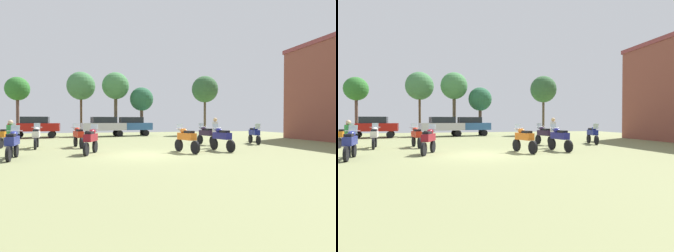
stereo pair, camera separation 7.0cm
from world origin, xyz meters
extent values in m
cube|color=olive|center=(0.00, 0.00, 0.01)|extent=(44.00, 52.00, 0.02)
cylinder|color=black|center=(-5.74, 5.56, 0.35)|extent=(0.19, 0.67, 0.66)
cylinder|color=black|center=(-5.57, 3.98, 0.35)|extent=(0.19, 0.67, 0.66)
cube|color=silver|center=(-5.65, 4.77, 0.86)|extent=(0.51, 1.38, 0.36)
ellipsoid|color=silver|center=(-5.69, 5.07, 1.14)|extent=(0.37, 0.51, 0.24)
cube|color=black|center=(-5.63, 4.54, 1.10)|extent=(0.36, 0.59, 0.12)
cube|color=silver|center=(-5.72, 5.41, 1.32)|extent=(0.37, 0.19, 0.39)
cylinder|color=#B7B7BC|center=(-5.71, 5.31, 1.26)|extent=(0.62, 0.10, 0.04)
cylinder|color=black|center=(2.11, 1.15, 0.35)|extent=(0.30, 0.66, 0.66)
cylinder|color=black|center=(2.53, -0.29, 0.35)|extent=(0.30, 0.66, 0.66)
cube|color=#C9631A|center=(2.32, 0.43, 0.86)|extent=(0.71, 1.32, 0.36)
ellipsoid|color=#C9631A|center=(2.24, 0.70, 1.14)|extent=(0.44, 0.55, 0.24)
cube|color=black|center=(2.38, 0.22, 1.10)|extent=(0.45, 0.62, 0.12)
cube|color=silver|center=(2.15, 1.01, 1.32)|extent=(0.39, 0.25, 0.39)
cylinder|color=#B7B7BC|center=(2.17, 0.92, 1.26)|extent=(0.60, 0.21, 0.04)
cylinder|color=black|center=(-5.72, 0.57, 0.33)|extent=(0.16, 0.62, 0.62)
cylinder|color=black|center=(-5.62, -0.98, 0.33)|extent=(0.16, 0.62, 0.62)
cube|color=navy|center=(-5.67, -0.21, 0.82)|extent=(0.44, 1.34, 0.36)
ellipsoid|color=navy|center=(-5.69, 0.09, 1.10)|extent=(0.35, 0.50, 0.24)
cube|color=black|center=(-5.65, -0.44, 1.06)|extent=(0.34, 0.58, 0.12)
cube|color=silver|center=(-5.71, 0.42, 1.28)|extent=(0.37, 0.17, 0.39)
cylinder|color=#B7B7BC|center=(-5.70, 0.32, 1.22)|extent=(0.62, 0.08, 0.04)
cylinder|color=black|center=(4.90, 5.35, 0.33)|extent=(0.25, 0.64, 0.63)
cylinder|color=black|center=(5.22, 3.83, 0.33)|extent=(0.25, 0.64, 0.63)
cube|color=#271A32|center=(5.06, 4.59, 0.83)|extent=(0.62, 1.36, 0.36)
ellipsoid|color=#271A32|center=(5.00, 4.88, 1.11)|extent=(0.41, 0.54, 0.24)
cube|color=black|center=(5.11, 4.36, 1.07)|extent=(0.41, 0.61, 0.12)
cube|color=silver|center=(4.93, 5.20, 1.29)|extent=(0.38, 0.22, 0.39)
cylinder|color=#B7B7BC|center=(4.95, 5.11, 1.23)|extent=(0.61, 0.16, 0.04)
cylinder|color=black|center=(-7.32, 6.67, 0.34)|extent=(0.26, 0.65, 0.64)
cylinder|color=black|center=(-7.69, 5.08, 0.34)|extent=(0.26, 0.65, 0.64)
cube|color=#C76915|center=(-7.50, 5.88, 0.84)|extent=(0.66, 1.43, 0.36)
ellipsoid|color=#C76915|center=(-7.44, 6.18, 1.12)|extent=(0.42, 0.54, 0.24)
cube|color=black|center=(-7.56, 5.64, 1.08)|extent=(0.42, 0.61, 0.12)
cube|color=silver|center=(-7.36, 6.52, 1.30)|extent=(0.38, 0.23, 0.39)
cylinder|color=#B7B7BC|center=(-7.38, 6.42, 1.24)|extent=(0.61, 0.17, 0.04)
cylinder|color=black|center=(4.29, 1.47, 0.34)|extent=(0.23, 0.66, 0.64)
cylinder|color=black|center=(4.56, -0.04, 0.34)|extent=(0.23, 0.66, 0.64)
cube|color=navy|center=(4.42, 0.71, 0.84)|extent=(0.59, 1.35, 0.36)
ellipsoid|color=navy|center=(4.37, 1.00, 1.12)|extent=(0.40, 0.53, 0.24)
cube|color=black|center=(4.47, 0.49, 1.08)|extent=(0.40, 0.60, 0.12)
cube|color=silver|center=(4.31, 1.33, 1.30)|extent=(0.38, 0.21, 0.39)
cylinder|color=#B7B7BC|center=(4.33, 1.23, 1.24)|extent=(0.62, 0.15, 0.04)
cylinder|color=black|center=(-2.26, 1.60, 0.34)|extent=(0.29, 0.65, 0.64)
cylinder|color=black|center=(-2.66, 0.19, 0.34)|extent=(0.29, 0.65, 0.64)
cube|color=maroon|center=(-2.46, 0.89, 0.84)|extent=(0.68, 1.30, 0.36)
ellipsoid|color=maroon|center=(-2.39, 1.16, 1.12)|extent=(0.44, 0.55, 0.24)
cube|color=black|center=(-2.52, 0.68, 1.08)|extent=(0.44, 0.62, 0.12)
cube|color=silver|center=(-2.30, 1.46, 1.30)|extent=(0.39, 0.24, 0.39)
cylinder|color=#B7B7BC|center=(-2.33, 1.37, 1.24)|extent=(0.61, 0.20, 0.04)
cylinder|color=black|center=(-3.47, 5.32, 0.34)|extent=(0.30, 0.65, 0.64)
cylinder|color=black|center=(-3.04, 3.93, 0.34)|extent=(0.30, 0.65, 0.64)
cube|color=red|center=(-3.25, 4.62, 0.84)|extent=(0.71, 1.29, 0.36)
ellipsoid|color=red|center=(-3.33, 4.89, 1.12)|extent=(0.45, 0.55, 0.24)
cube|color=black|center=(-3.19, 4.42, 1.08)|extent=(0.45, 0.62, 0.12)
cube|color=silver|center=(-3.42, 5.19, 1.30)|extent=(0.39, 0.25, 0.39)
cylinder|color=#B7B7BC|center=(-3.40, 5.10, 1.24)|extent=(0.60, 0.22, 0.04)
cylinder|color=black|center=(8.50, 3.72, 0.33)|extent=(0.24, 0.64, 0.63)
cylinder|color=black|center=(8.80, 5.26, 0.33)|extent=(0.24, 0.64, 0.63)
cube|color=navy|center=(8.65, 4.49, 0.83)|extent=(0.61, 1.38, 0.36)
ellipsoid|color=navy|center=(8.59, 4.19, 1.11)|extent=(0.41, 0.53, 0.24)
cube|color=black|center=(8.70, 4.72, 1.07)|extent=(0.40, 0.61, 0.12)
cube|color=silver|center=(8.53, 3.87, 1.29)|extent=(0.38, 0.22, 0.39)
cylinder|color=#B7B7BC|center=(8.55, 3.96, 1.23)|extent=(0.62, 0.16, 0.04)
cylinder|color=black|center=(-9.15, 14.72, 0.34)|extent=(0.65, 0.26, 0.64)
cylinder|color=black|center=(-9.23, 16.16, 0.34)|extent=(0.65, 0.26, 0.64)
cylinder|color=black|center=(-6.23, 14.89, 0.34)|extent=(0.65, 0.26, 0.64)
cylinder|color=black|center=(-6.31, 16.33, 0.34)|extent=(0.65, 0.26, 0.64)
cube|color=maroon|center=(-7.73, 15.52, 1.03)|extent=(4.40, 2.05, 0.75)
cube|color=black|center=(-7.73, 15.52, 1.71)|extent=(2.45, 1.72, 0.61)
cylinder|color=black|center=(0.06, 16.19, 0.34)|extent=(0.66, 0.27, 0.64)
cylinder|color=black|center=(-0.05, 17.63, 0.34)|extent=(0.66, 0.27, 0.64)
cylinder|color=black|center=(2.97, 16.42, 0.34)|extent=(0.66, 0.27, 0.64)
cylinder|color=black|center=(2.86, 17.85, 0.34)|extent=(0.66, 0.27, 0.64)
cube|color=#2F5D99|center=(1.46, 17.02, 1.03)|extent=(4.43, 2.13, 0.75)
cube|color=black|center=(1.46, 17.02, 1.71)|extent=(2.48, 1.76, 0.61)
cylinder|color=black|center=(-2.72, 15.12, 0.34)|extent=(0.67, 0.34, 0.64)
cylinder|color=black|center=(-3.01, 16.53, 0.34)|extent=(0.67, 0.34, 0.64)
cylinder|color=black|center=(0.15, 15.71, 0.34)|extent=(0.67, 0.34, 0.64)
cylinder|color=black|center=(-0.14, 17.12, 0.34)|extent=(0.67, 0.34, 0.64)
cube|color=#B2B1BA|center=(-1.43, 16.12, 1.03)|extent=(4.58, 2.63, 0.75)
cube|color=black|center=(-1.43, 16.12, 1.71)|extent=(2.64, 2.03, 0.61)
cylinder|color=#2A2B3E|center=(4.80, 2.47, 0.46)|extent=(0.14, 0.14, 0.88)
cylinder|color=#2A2B3E|center=(4.86, 2.63, 0.46)|extent=(0.14, 0.14, 0.88)
cylinder|color=silver|center=(4.83, 2.55, 1.25)|extent=(0.44, 0.44, 0.70)
sphere|color=tan|center=(4.83, 2.55, 1.72)|extent=(0.24, 0.24, 0.24)
cylinder|color=#282B49|center=(-6.02, 0.86, 0.43)|extent=(0.14, 0.14, 0.82)
cylinder|color=#282B49|center=(-5.95, 0.70, 0.43)|extent=(0.14, 0.14, 0.82)
cylinder|color=#2F893D|center=(-5.99, 0.78, 1.16)|extent=(0.45, 0.45, 0.65)
sphere|color=tan|center=(-5.99, 0.78, 1.59)|extent=(0.22, 0.22, 0.22)
cylinder|color=brown|center=(2.79, 18.29, 1.75)|extent=(0.35, 0.35, 3.45)
sphere|color=#265A3A|center=(2.79, 18.29, 4.06)|extent=(2.63, 2.63, 2.63)
cylinder|color=#4D3F2E|center=(10.00, 17.35, 2.30)|extent=(0.27, 0.27, 4.55)
sphere|color=#315C32|center=(10.00, 17.35, 5.25)|extent=(3.03, 3.03, 3.03)
cylinder|color=#523923|center=(-3.74, 18.63, 2.37)|extent=(0.24, 0.24, 4.70)
sphere|color=#3F7443|center=(-3.74, 18.63, 5.39)|extent=(3.01, 3.01, 3.01)
cylinder|color=brown|center=(-10.10, 19.13, 2.22)|extent=(0.31, 0.31, 4.40)
sphere|color=#2B6828|center=(-10.10, 19.13, 4.97)|extent=(2.44, 2.44, 2.44)
cylinder|color=brown|center=(-0.07, 18.53, 2.43)|extent=(0.37, 0.37, 4.81)
sphere|color=#407B44|center=(-0.07, 18.53, 5.50)|extent=(2.96, 2.96, 2.96)
camera|label=1|loc=(-2.23, -13.61, 1.69)|focal=30.63mm
camera|label=2|loc=(-2.16, -13.63, 1.69)|focal=30.63mm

